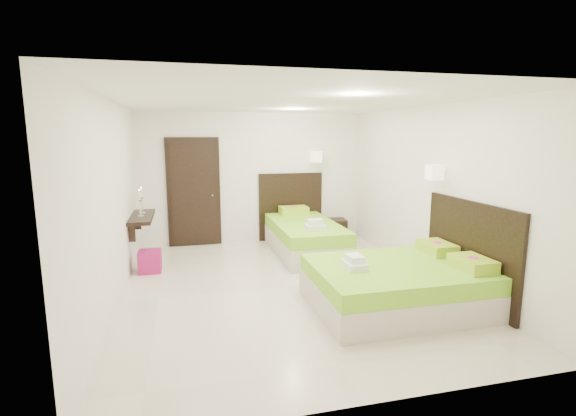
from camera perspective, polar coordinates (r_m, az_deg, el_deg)
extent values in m
plane|color=beige|center=(6.11, -0.24, -10.73)|extent=(5.50, 5.50, 0.00)
cube|color=beige|center=(7.75, 2.34, -4.87)|extent=(1.11, 2.22, 0.36)
cube|color=#6FBF1E|center=(7.68, 2.35, -2.78)|extent=(1.10, 2.20, 0.22)
cube|color=black|center=(8.66, 0.36, 0.21)|extent=(1.33, 0.05, 1.39)
cube|color=#A4C524|center=(8.43, 0.78, -0.33)|extent=(0.56, 0.38, 0.16)
cylinder|color=#EA3794|center=(8.42, 0.78, 0.21)|extent=(0.13, 0.13, 0.00)
cube|color=white|center=(7.08, 3.75, -2.61)|extent=(0.33, 0.24, 0.09)
cube|color=white|center=(7.06, 3.76, -1.90)|extent=(0.25, 0.18, 0.09)
cube|color=beige|center=(8.54, 3.86, 6.99)|extent=(0.20, 0.20, 0.22)
cylinder|color=#2D2116|center=(8.62, 3.69, 7.02)|extent=(0.03, 0.16, 0.03)
cube|color=beige|center=(5.57, 14.59, -11.30)|extent=(2.12, 1.59, 0.34)
cube|color=#6FBF1E|center=(5.48, 14.72, -8.61)|extent=(2.10, 1.57, 0.21)
cube|color=black|center=(5.97, 23.56, -5.42)|extent=(0.05, 1.80, 1.32)
cube|color=#A4C524|center=(5.55, 23.92, -6.95)|extent=(0.36, 0.53, 0.15)
cylinder|color=#EA3794|center=(5.53, 23.97, -6.19)|extent=(0.13, 0.13, 0.00)
cube|color=#A4C524|center=(6.13, 19.69, -5.13)|extent=(0.36, 0.53, 0.15)
cylinder|color=#EA3794|center=(6.11, 19.73, -4.44)|extent=(0.13, 0.13, 0.00)
cube|color=white|center=(5.19, 9.08, -7.74)|extent=(0.23, 0.32, 0.08)
cube|color=white|center=(5.16, 9.11, -6.84)|extent=(0.17, 0.24, 0.08)
cube|color=beige|center=(6.25, 19.39, 4.64)|extent=(0.19, 0.19, 0.21)
cylinder|color=#2D2116|center=(6.29, 20.00, 4.63)|extent=(0.16, 0.03, 0.03)
cube|color=black|center=(8.86, 6.38, -2.84)|extent=(0.52, 0.47, 0.41)
cube|color=#8F1351|center=(7.05, -18.36, -6.94)|extent=(0.35, 0.35, 0.34)
cube|color=black|center=(8.34, -12.76, 2.06)|extent=(1.02, 0.06, 2.14)
cube|color=black|center=(8.31, -12.76, 2.02)|extent=(0.88, 0.04, 2.06)
cylinder|color=silver|center=(8.29, -10.32, 1.75)|extent=(0.03, 0.10, 0.03)
cube|color=black|center=(7.31, -19.36, -1.17)|extent=(0.35, 1.20, 0.06)
cube|color=black|center=(6.92, -20.57, -3.12)|extent=(0.10, 0.04, 0.30)
cube|color=black|center=(7.79, -19.84, -1.66)|extent=(0.10, 0.04, 0.30)
cylinder|color=silver|center=(7.16, -19.48, -1.08)|extent=(0.10, 0.10, 0.02)
cylinder|color=silver|center=(7.14, -19.54, -0.13)|extent=(0.02, 0.02, 0.22)
cone|color=silver|center=(7.12, -19.60, 0.90)|extent=(0.07, 0.07, 0.04)
cylinder|color=white|center=(7.11, -19.64, 1.66)|extent=(0.02, 0.02, 0.15)
sphere|color=#FFB23F|center=(7.10, -19.68, 2.35)|extent=(0.02, 0.02, 0.02)
cylinder|color=silver|center=(7.45, -19.27, -0.65)|extent=(0.10, 0.10, 0.02)
cylinder|color=silver|center=(7.43, -19.32, 0.26)|extent=(0.02, 0.02, 0.22)
cone|color=silver|center=(7.41, -19.38, 1.25)|extent=(0.07, 0.07, 0.04)
cylinder|color=white|center=(7.40, -19.42, 1.98)|extent=(0.02, 0.02, 0.15)
sphere|color=#FFB23F|center=(7.39, -19.46, 2.65)|extent=(0.02, 0.02, 0.02)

